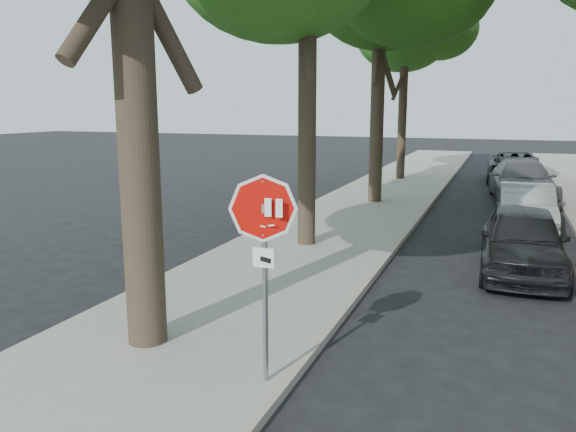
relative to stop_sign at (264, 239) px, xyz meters
name	(u,v)px	position (x,y,z in m)	size (l,w,h in m)	color
ground	(319,399)	(0.70, 0.03, -1.95)	(120.00, 120.00, 0.00)	black
sidewalk_left	(358,212)	(-1.80, 12.03, -1.89)	(4.00, 55.00, 0.12)	gray
curb_left	(421,216)	(0.25, 12.03, -1.88)	(0.12, 55.00, 0.13)	#9E9384
curb_right	(574,226)	(4.65, 12.03, -1.88)	(0.12, 55.00, 0.13)	#9E9384
stop_sign	(264,239)	(0.00, 0.00, 0.00)	(0.76, 0.34, 2.61)	gray
tree_far	(406,24)	(-2.02, 21.14, 5.26)	(5.29, 4.91, 9.33)	black
car_a	(523,241)	(3.10, 6.61, -1.24)	(1.68, 4.17, 1.42)	black
car_b	(526,209)	(3.30, 11.02, -1.28)	(1.41, 4.05, 1.33)	#B4B6BD
car_c	(522,181)	(3.30, 16.62, -1.19)	(2.13, 5.23, 1.52)	#56565C
car_d	(514,167)	(3.10, 22.34, -1.23)	(2.38, 5.15, 1.43)	black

